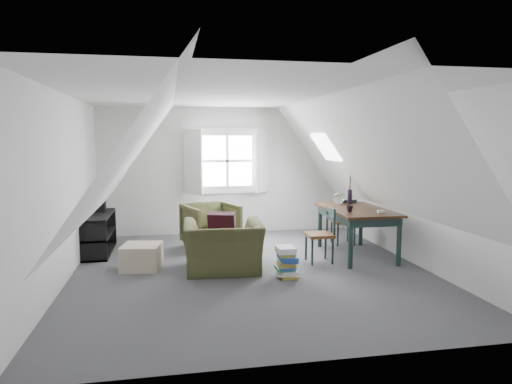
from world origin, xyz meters
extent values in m
plane|color=#46454A|center=(0.00, 0.00, 0.00)|extent=(5.50, 5.50, 0.00)
plane|color=white|center=(0.00, 0.00, 2.50)|extent=(5.50, 5.50, 0.00)
plane|color=silver|center=(0.00, 2.75, 1.25)|extent=(5.00, 0.00, 5.00)
plane|color=silver|center=(0.00, -2.75, 1.25)|extent=(5.00, 0.00, 5.00)
plane|color=silver|center=(-2.50, 0.00, 1.25)|extent=(0.00, 5.50, 5.50)
plane|color=silver|center=(2.50, 0.00, 1.25)|extent=(0.00, 5.50, 5.50)
plane|color=white|center=(-1.55, 0.00, 1.78)|extent=(3.19, 5.50, 4.48)
plane|color=white|center=(1.55, 0.00, 1.78)|extent=(3.19, 5.50, 4.48)
cube|color=white|center=(0.00, 2.73, 1.45)|extent=(1.30, 0.04, 1.30)
cube|color=white|center=(-0.68, 2.57, 1.45)|extent=(0.35, 0.35, 1.25)
cube|color=white|center=(0.68, 2.57, 1.45)|extent=(0.35, 0.35, 1.25)
cube|color=white|center=(0.00, 2.72, 1.45)|extent=(1.00, 0.02, 1.00)
cube|color=white|center=(0.00, 2.70, 1.45)|extent=(1.08, 0.04, 0.05)
cube|color=white|center=(0.00, 2.70, 1.45)|extent=(0.05, 0.04, 1.08)
cube|color=white|center=(1.55, 1.30, 1.75)|extent=(0.35, 0.75, 0.47)
imported|color=#3D4020|center=(-0.40, 0.07, 0.00)|extent=(1.15, 1.01, 0.71)
imported|color=#3D4020|center=(-0.44, 1.52, 0.00)|extent=(1.07, 1.09, 0.78)
cube|color=#380F1C|center=(-0.40, 0.22, 0.64)|extent=(0.44, 0.32, 0.41)
cube|color=tan|center=(-1.56, 0.40, 0.18)|extent=(0.62, 0.62, 0.36)
cube|color=black|center=(1.82, 0.53, 0.75)|extent=(0.93, 1.55, 0.04)
cube|color=#1C2F2D|center=(1.82, 0.53, 0.67)|extent=(0.82, 1.44, 0.12)
cylinder|color=#1C2F2D|center=(1.44, -0.16, 0.37)|extent=(0.07, 0.07, 0.73)
cylinder|color=#1C2F2D|center=(2.21, -0.16, 0.37)|extent=(0.07, 0.07, 0.73)
cylinder|color=#1C2F2D|center=(1.44, 1.22, 0.37)|extent=(0.07, 0.07, 0.73)
cylinder|color=#1C2F2D|center=(2.21, 1.22, 0.37)|extent=(0.07, 0.07, 0.73)
sphere|color=silver|center=(1.67, 0.98, 0.88)|extent=(0.20, 0.20, 0.20)
cylinder|color=silver|center=(1.67, 0.98, 1.00)|extent=(0.06, 0.06, 0.11)
cylinder|color=black|center=(1.92, 1.08, 0.90)|extent=(0.08, 0.08, 0.25)
cylinder|color=#3F2D1E|center=(1.92, 1.08, 1.17)|extent=(0.03, 0.05, 0.44)
cylinder|color=#3F2D1E|center=(1.94, 1.09, 1.17)|extent=(0.04, 0.06, 0.44)
cylinder|color=#3F2D1E|center=(1.91, 1.07, 1.17)|extent=(0.05, 0.07, 0.44)
imported|color=black|center=(1.57, 0.23, 0.77)|extent=(0.14, 0.14, 0.10)
cube|color=white|center=(2.02, 0.08, 0.79)|extent=(0.12, 0.09, 0.04)
cube|color=#5E3315|center=(1.92, 1.35, 0.42)|extent=(0.39, 0.39, 0.05)
cylinder|color=#1C2F2D|center=(2.08, 1.50, 0.20)|extent=(0.03, 0.03, 0.40)
cylinder|color=#1C2F2D|center=(2.08, 1.19, 0.20)|extent=(0.03, 0.03, 0.40)
cylinder|color=#1C2F2D|center=(1.76, 1.50, 0.20)|extent=(0.03, 0.03, 0.40)
cylinder|color=#1C2F2D|center=(1.76, 1.19, 0.20)|extent=(0.03, 0.03, 0.40)
cylinder|color=#1C2F2D|center=(2.08, 1.17, 0.62)|extent=(0.03, 0.03, 0.42)
cylinder|color=#1C2F2D|center=(1.76, 1.17, 0.62)|extent=(0.03, 0.03, 0.42)
cube|color=#1C2F2D|center=(1.92, 1.17, 0.79)|extent=(0.32, 0.03, 0.07)
cube|color=#1C2F2D|center=(1.92, 1.17, 0.67)|extent=(0.32, 0.03, 0.06)
cube|color=#5E3315|center=(1.11, 0.27, 0.43)|extent=(0.40, 0.40, 0.05)
cylinder|color=#1C2F2D|center=(0.95, 0.43, 0.20)|extent=(0.03, 0.03, 0.41)
cylinder|color=#1C2F2D|center=(1.27, 0.43, 0.20)|extent=(0.03, 0.03, 0.41)
cylinder|color=#1C2F2D|center=(0.95, 0.11, 0.20)|extent=(0.03, 0.03, 0.41)
cylinder|color=#1C2F2D|center=(1.27, 0.11, 0.20)|extent=(0.03, 0.03, 0.41)
cylinder|color=#1C2F2D|center=(1.29, 0.43, 0.63)|extent=(0.03, 0.03, 0.43)
cylinder|color=#1C2F2D|center=(1.29, 0.11, 0.63)|extent=(0.03, 0.03, 0.43)
cube|color=#1C2F2D|center=(1.29, 0.27, 0.80)|extent=(0.03, 0.32, 0.08)
cube|color=#1C2F2D|center=(1.29, 0.27, 0.68)|extent=(0.03, 0.32, 0.06)
cube|color=black|center=(-2.32, 1.51, 0.02)|extent=(0.42, 1.27, 0.03)
cube|color=black|center=(-2.32, 1.51, 0.32)|extent=(0.42, 1.27, 0.03)
cube|color=black|center=(-2.32, 1.51, 0.64)|extent=(0.42, 1.27, 0.03)
cube|color=black|center=(-2.32, 0.89, 0.32)|extent=(0.42, 0.03, 0.64)
cube|color=black|center=(-2.32, 2.13, 0.32)|extent=(0.42, 0.03, 0.64)
cube|color=#264C99|center=(-2.32, 1.14, 0.13)|extent=(0.19, 0.21, 0.23)
cube|color=red|center=(-2.32, 1.62, 0.13)|extent=(0.19, 0.25, 0.23)
cube|color=white|center=(-2.32, 1.30, 0.45)|extent=(0.19, 0.23, 0.21)
cube|color=black|center=(-2.32, 1.76, 0.74)|extent=(0.20, 0.28, 0.22)
cube|color=#B29933|center=(0.44, -0.39, 0.02)|extent=(0.22, 0.29, 0.04)
cube|color=white|center=(0.41, -0.38, 0.05)|extent=(0.29, 0.32, 0.04)
cube|color=white|center=(0.45, -0.40, 0.09)|extent=(0.24, 0.32, 0.04)
cube|color=#337F4C|center=(0.40, -0.39, 0.12)|extent=(0.24, 0.30, 0.03)
cube|color=#264C99|center=(0.42, -0.41, 0.15)|extent=(0.26, 0.33, 0.03)
cube|color=#B29933|center=(0.42, -0.39, 0.18)|extent=(0.22, 0.29, 0.03)
cube|color=#B29933|center=(0.43, -0.37, 0.21)|extent=(0.26, 0.32, 0.04)
cube|color=#264C99|center=(0.45, -0.41, 0.25)|extent=(0.26, 0.33, 0.04)
cube|color=#264C99|center=(0.43, -0.41, 0.29)|extent=(0.26, 0.32, 0.04)
cube|color=#B29933|center=(0.42, -0.36, 0.32)|extent=(0.24, 0.30, 0.04)
cube|color=white|center=(0.41, -0.37, 0.36)|extent=(0.24, 0.28, 0.04)
cube|color=white|center=(0.42, -0.36, 0.40)|extent=(0.24, 0.29, 0.03)
camera|label=1|loc=(-1.12, -6.29, 1.90)|focal=32.00mm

